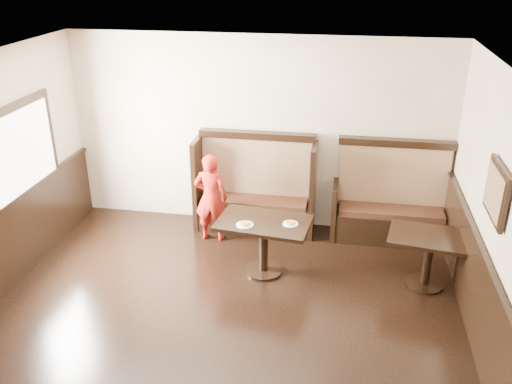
% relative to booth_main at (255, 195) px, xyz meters
% --- Properties ---
extents(ground, '(7.00, 7.00, 0.00)m').
position_rel_booth_main_xyz_m(ground, '(0.00, -3.30, -0.53)').
color(ground, black).
rests_on(ground, ground).
extents(room_shell, '(7.00, 7.00, 7.00)m').
position_rel_booth_main_xyz_m(room_shell, '(-0.30, -3.01, 0.14)').
color(room_shell, beige).
rests_on(room_shell, ground).
extents(booth_main, '(1.75, 0.72, 1.45)m').
position_rel_booth_main_xyz_m(booth_main, '(0.00, 0.00, 0.00)').
color(booth_main, black).
rests_on(booth_main, ground).
extents(booth_neighbor, '(1.65, 0.72, 1.45)m').
position_rel_booth_main_xyz_m(booth_neighbor, '(1.95, -0.00, -0.05)').
color(booth_neighbor, black).
rests_on(booth_neighbor, ground).
extents(table_main, '(1.23, 0.85, 0.73)m').
position_rel_booth_main_xyz_m(table_main, '(0.31, -1.21, 0.04)').
color(table_main, black).
rests_on(table_main, ground).
extents(table_neighbor, '(1.08, 0.80, 0.69)m').
position_rel_booth_main_xyz_m(table_neighbor, '(2.34, -1.18, -0.01)').
color(table_neighbor, black).
rests_on(table_neighbor, ground).
extents(child, '(0.48, 0.32, 1.30)m').
position_rel_booth_main_xyz_m(child, '(-0.55, -0.48, 0.12)').
color(child, '#AB1C12').
rests_on(child, ground).
extents(pizza_plate_left, '(0.22, 0.22, 0.04)m').
position_rel_booth_main_xyz_m(pizza_plate_left, '(0.10, -1.36, 0.22)').
color(pizza_plate_left, white).
rests_on(pizza_plate_left, table_main).
extents(pizza_plate_right, '(0.19, 0.19, 0.04)m').
position_rel_booth_main_xyz_m(pizza_plate_right, '(0.65, -1.24, 0.22)').
color(pizza_plate_right, white).
rests_on(pizza_plate_right, table_main).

